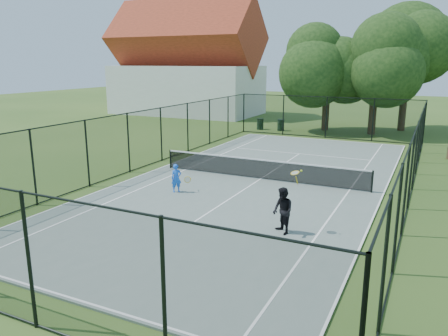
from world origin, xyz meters
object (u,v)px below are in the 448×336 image
at_px(trash_bin_left, 260,124).
at_px(trash_bin_right, 281,125).
at_px(tennis_net, 261,168).
at_px(player_blue, 177,178).
at_px(player_black, 283,211).

relative_size(trash_bin_left, trash_bin_right, 0.98).
bearing_deg(tennis_net, player_blue, -124.85).
height_order(tennis_net, trash_bin_left, tennis_net).
relative_size(trash_bin_right, player_black, 0.45).
xyz_separation_m(tennis_net, trash_bin_left, (-5.79, 14.77, -0.12)).
bearing_deg(trash_bin_left, tennis_net, -68.61).
xyz_separation_m(tennis_net, player_black, (3.04, -5.93, 0.24)).
height_order(trash_bin_left, player_black, player_black).
height_order(trash_bin_right, player_blue, player_blue).
distance_m(player_blue, player_black, 6.00).
relative_size(trash_bin_left, player_black, 0.44).
relative_size(trash_bin_left, player_blue, 0.76).
xyz_separation_m(tennis_net, player_blue, (-2.44, -3.51, 0.08)).
height_order(trash_bin_right, player_black, player_black).
bearing_deg(player_black, tennis_net, 117.14).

